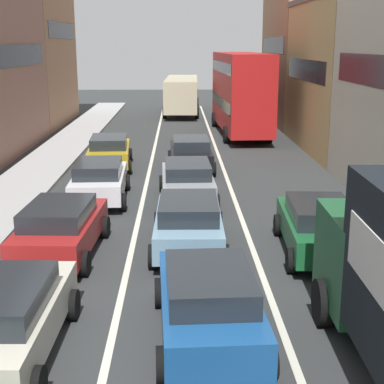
# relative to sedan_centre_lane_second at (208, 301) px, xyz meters

# --- Properties ---
(sidewalk_left) EXTENTS (2.60, 64.00, 0.14)m
(sidewalk_left) POSITION_rel_sedan_centre_lane_second_xyz_m (-6.89, 13.30, -0.73)
(sidewalk_left) COLOR #A6A6A6
(sidewalk_left) RESTS_ON ground
(lane_stripe_left) EXTENTS (0.16, 60.00, 0.01)m
(lane_stripe_left) POSITION_rel_sedan_centre_lane_second_xyz_m (-1.89, 13.30, -0.79)
(lane_stripe_left) COLOR silver
(lane_stripe_left) RESTS_ON ground
(lane_stripe_right) EXTENTS (0.16, 60.00, 0.01)m
(lane_stripe_right) POSITION_rel_sedan_centre_lane_second_xyz_m (1.51, 13.30, -0.79)
(lane_stripe_right) COLOR silver
(lane_stripe_right) RESTS_ON ground
(sedan_centre_lane_second) EXTENTS (2.22, 4.38, 1.49)m
(sedan_centre_lane_second) POSITION_rel_sedan_centre_lane_second_xyz_m (0.00, 0.00, 0.00)
(sedan_centre_lane_second) COLOR #194C8C
(sedan_centre_lane_second) RESTS_ON ground
(wagon_left_lane_second) EXTENTS (2.13, 4.34, 1.49)m
(wagon_left_lane_second) POSITION_rel_sedan_centre_lane_second_xyz_m (-3.74, -0.58, 0.00)
(wagon_left_lane_second) COLOR beige
(wagon_left_lane_second) RESTS_ON ground
(hatchback_centre_lane_third) EXTENTS (2.11, 4.33, 1.49)m
(hatchback_centre_lane_third) POSITION_rel_sedan_centre_lane_second_xyz_m (-0.29, 5.06, 0.00)
(hatchback_centre_lane_third) COLOR #759EB7
(hatchback_centre_lane_third) RESTS_ON ground
(sedan_left_lane_third) EXTENTS (2.24, 4.38, 1.49)m
(sedan_left_lane_third) POSITION_rel_sedan_centre_lane_second_xyz_m (-3.75, 4.68, 0.00)
(sedan_left_lane_third) COLOR #A51E1E
(sedan_left_lane_third) RESTS_ON ground
(coupe_centre_lane_fourth) EXTENTS (2.16, 4.35, 1.49)m
(coupe_centre_lane_fourth) POSITION_rel_sedan_centre_lane_second_xyz_m (-0.24, 10.12, 0.00)
(coupe_centre_lane_fourth) COLOR gray
(coupe_centre_lane_fourth) RESTS_ON ground
(sedan_left_lane_fourth) EXTENTS (2.20, 4.37, 1.49)m
(sedan_left_lane_fourth) POSITION_rel_sedan_centre_lane_second_xyz_m (-3.46, 10.29, 0.00)
(sedan_left_lane_fourth) COLOR silver
(sedan_left_lane_fourth) RESTS_ON ground
(sedan_centre_lane_fifth) EXTENTS (2.14, 4.34, 1.49)m
(sedan_centre_lane_fifth) POSITION_rel_sedan_centre_lane_second_xyz_m (-0.00, 15.56, 0.00)
(sedan_centre_lane_fifth) COLOR black
(sedan_centre_lane_fifth) RESTS_ON ground
(sedan_left_lane_fifth) EXTENTS (2.29, 4.41, 1.49)m
(sedan_left_lane_fifth) POSITION_rel_sedan_centre_lane_second_xyz_m (-3.76, 16.07, 0.00)
(sedan_left_lane_fifth) COLOR #B29319
(sedan_left_lane_fifth) RESTS_ON ground
(sedan_right_lane_behind_truck) EXTENTS (2.26, 4.39, 1.49)m
(sedan_right_lane_behind_truck) POSITION_rel_sedan_centre_lane_second_xyz_m (3.25, 4.66, 0.00)
(sedan_right_lane_behind_truck) COLOR #19592D
(sedan_right_lane_behind_truck) RESTS_ON ground
(bus_mid_queue_primary) EXTENTS (3.10, 10.59, 5.06)m
(bus_mid_queue_primary) POSITION_rel_sedan_centre_lane_second_xyz_m (3.35, 25.99, 2.03)
(bus_mid_queue_primary) COLOR #B21919
(bus_mid_queue_primary) RESTS_ON ground
(bus_far_queue_secondary) EXTENTS (3.03, 10.57, 2.90)m
(bus_far_queue_secondary) POSITION_rel_sedan_centre_lane_second_xyz_m (-0.26, 37.40, 0.96)
(bus_far_queue_secondary) COLOR #BFB793
(bus_far_queue_secondary) RESTS_ON ground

